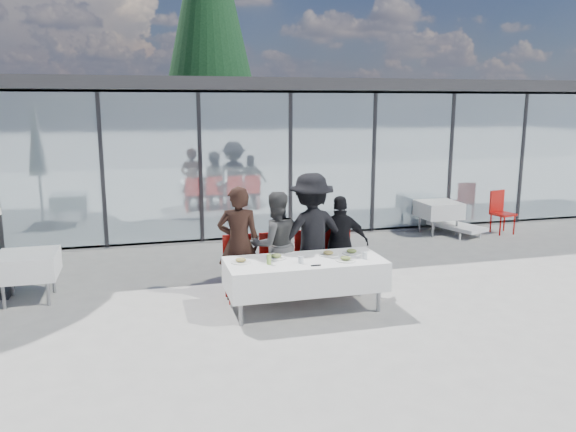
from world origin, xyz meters
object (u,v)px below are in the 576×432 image
at_px(folded_eyeglasses, 316,265).
at_px(lounger, 451,222).
at_px(diner_d, 340,244).
at_px(spare_table_left, 28,265).
at_px(plate_a, 241,261).
at_px(dining_table, 305,274).
at_px(diner_chair_a, 238,264).
at_px(diner_b, 276,245).
at_px(conifer_tree, 209,14).
at_px(diner_chair_c, 310,259).
at_px(diner_chair_d, 339,257).
at_px(plate_d, 352,252).
at_px(spare_chair_a, 500,210).
at_px(juice_bottle, 269,259).
at_px(plate_extra, 346,259).
at_px(diner_c, 311,234).
at_px(spare_chair_b, 490,201).
at_px(spare_table_right, 439,210).
at_px(plate_b, 276,257).
at_px(plate_c, 328,254).
at_px(diner_chair_b, 275,261).
at_px(diner_a, 239,244).

distance_m(folded_eyeglasses, lounger, 6.25).
xyz_separation_m(diner_d, spare_table_left, (-4.71, 0.74, -0.21)).
relative_size(plate_a, spare_table_left, 0.33).
height_order(dining_table, diner_chair_a, diner_chair_a).
relative_size(diner_b, conifer_tree, 0.16).
bearing_deg(diner_chair_c, diner_chair_d, 0.00).
xyz_separation_m(plate_d, folded_eyeglasses, (-0.71, -0.48, -0.02)).
bearing_deg(diner_chair_d, spare_chair_a, 29.58).
distance_m(diner_chair_a, juice_bottle, 0.93).
xyz_separation_m(diner_chair_a, conifer_tree, (1.26, 12.55, 5.45)).
bearing_deg(dining_table, diner_chair_c, 67.73).
bearing_deg(spare_table_left, plate_extra, -20.14).
distance_m(diner_b, plate_d, 1.17).
relative_size(diner_chair_a, plate_d, 3.44).
height_order(dining_table, plate_a, plate_a).
relative_size(dining_table, spare_chair_a, 2.32).
bearing_deg(plate_a, diner_chair_a, 83.15).
bearing_deg(plate_a, diner_c, 26.17).
bearing_deg(spare_chair_b, spare_chair_a, -113.97).
bearing_deg(plate_a, diner_chair_d, 21.03).
bearing_deg(plate_d, lounger, 43.46).
bearing_deg(spare_chair_a, plate_extra, -144.15).
xyz_separation_m(diner_chair_d, spare_chair_a, (4.95, 2.81, 0.00)).
distance_m(diner_d, plate_extra, 0.93).
relative_size(diner_chair_d, spare_table_right, 1.13).
bearing_deg(spare_chair_a, diner_chair_a, -156.86).
relative_size(diner_c, spare_chair_a, 1.95).
relative_size(diner_d, plate_extra, 5.38).
bearing_deg(folded_eyeglasses, plate_extra, 15.42).
relative_size(diner_chair_c, conifer_tree, 0.09).
bearing_deg(plate_b, conifer_tree, 86.49).
height_order(spare_table_left, lounger, spare_table_left).
relative_size(diner_b, plate_c, 5.78).
relative_size(plate_extra, lounger, 0.20).
bearing_deg(diner_c, spare_chair_a, -158.32).
height_order(diner_chair_b, plate_b, diner_chair_b).
bearing_deg(spare_table_left, diner_a, -13.52).
relative_size(plate_d, lounger, 0.20).
xyz_separation_m(diner_chair_b, spare_chair_a, (6.01, 2.81, 0.00)).
xyz_separation_m(dining_table, diner_c, (0.31, 0.69, 0.41)).
bearing_deg(diner_a, diner_chair_b, -161.89).
bearing_deg(folded_eyeglasses, diner_chair_a, 129.38).
xyz_separation_m(spare_table_right, spare_chair_a, (1.41, -0.28, -0.02)).
bearing_deg(lounger, diner_chair_d, -141.40).
distance_m(diner_chair_d, spare_chair_b, 6.68).
height_order(diner_chair_d, plate_c, diner_chair_d).
bearing_deg(spare_chair_b, diner_a, -150.78).
distance_m(juice_bottle, spare_table_right, 6.27).
height_order(folded_eyeglasses, conifer_tree, conifer_tree).
xyz_separation_m(dining_table, conifer_tree, (0.42, 13.30, 5.45)).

